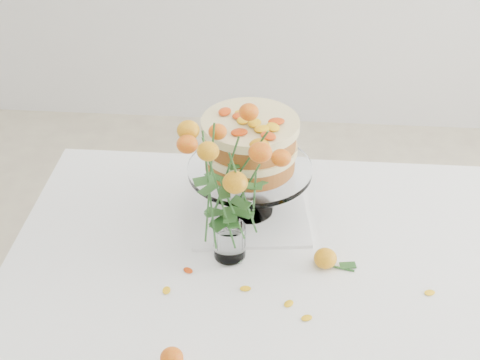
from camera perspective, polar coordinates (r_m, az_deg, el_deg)
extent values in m
cube|color=#A57960|center=(1.64, 4.93, -7.74)|extent=(1.40, 0.90, 0.04)
cylinder|color=#A57960|center=(2.24, -11.64, -7.39)|extent=(0.06, 0.06, 0.71)
cube|color=white|center=(1.63, 4.97, -7.14)|extent=(1.42, 0.92, 0.01)
cube|color=white|center=(2.05, 4.93, -0.66)|extent=(1.42, 0.01, 0.20)
cube|color=white|center=(1.82, -18.32, -8.03)|extent=(0.01, 0.92, 0.20)
cube|color=white|center=(1.77, 0.81, -2.68)|extent=(0.33, 0.33, 0.01)
cylinder|color=white|center=(1.72, 0.83, -0.61)|extent=(0.03, 0.03, 0.10)
cylinder|color=white|center=(1.69, 0.84, 0.98)|extent=(0.32, 0.32, 0.01)
cylinder|color=#A85325|center=(1.67, 0.85, 1.81)|extent=(0.27, 0.27, 0.05)
cylinder|color=#FBEFA2|center=(1.65, 0.86, 2.76)|extent=(0.28, 0.28, 0.02)
cylinder|color=#A85325|center=(1.64, 0.87, 3.73)|extent=(0.27, 0.27, 0.05)
cylinder|color=#FBEFA2|center=(1.62, 0.88, 4.76)|extent=(0.28, 0.28, 0.02)
cylinder|color=white|center=(1.63, -0.88, -6.51)|extent=(0.06, 0.06, 0.01)
cylinder|color=white|center=(1.60, -0.89, -5.21)|extent=(0.08, 0.08, 0.09)
ellipsoid|color=#F8A515|center=(1.61, 7.29, -6.64)|extent=(0.06, 0.06, 0.05)
cylinder|color=#2A5A24|center=(1.62, 8.58, -7.46)|extent=(0.07, 0.02, 0.01)
ellipsoid|color=red|center=(1.40, -5.85, -14.85)|extent=(0.05, 0.05, 0.04)
ellipsoid|color=yellow|center=(1.55, 0.47, -9.26)|extent=(0.03, 0.02, 0.00)
ellipsoid|color=yellow|center=(1.52, 4.18, -10.49)|extent=(0.03, 0.02, 0.00)
ellipsoid|color=yellow|center=(1.50, 5.71, -11.64)|extent=(0.03, 0.02, 0.00)
ellipsoid|color=yellow|center=(1.60, -4.45, -7.71)|extent=(0.03, 0.02, 0.00)
ellipsoid|color=yellow|center=(1.56, -6.29, -9.35)|extent=(0.03, 0.02, 0.00)
ellipsoid|color=yellow|center=(1.60, 15.88, -9.24)|extent=(0.03, 0.02, 0.00)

